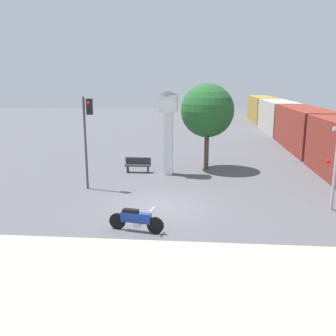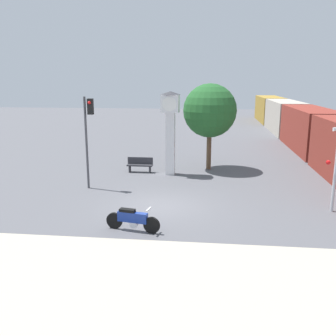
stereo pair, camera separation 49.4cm
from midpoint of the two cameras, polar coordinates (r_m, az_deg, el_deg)
name	(u,v)px [view 1 (the left image)]	position (r m, az deg, el deg)	size (l,w,h in m)	color
ground_plane	(161,206)	(17.20, -1.95, -5.85)	(120.00, 120.00, 0.00)	#56565B
sidewalk_strip	(134,287)	(10.91, -6.55, -17.56)	(36.00, 6.00, 0.10)	#B2A893
motorcycle	(136,220)	(14.38, -5.91, -7.85)	(2.16, 0.64, 0.96)	black
clock_tower	(168,120)	(22.42, -0.57, 7.30)	(1.24, 1.24, 5.00)	white
freight_train	(289,122)	(38.38, 17.59, 6.75)	(2.80, 43.51, 3.40)	maroon
traffic_light	(87,127)	(19.73, -12.91, 6.10)	(0.50, 0.35, 4.82)	#47474C
railroad_crossing_signal	(336,162)	(17.59, 23.50, 0.85)	(0.90, 0.82, 4.01)	#B7B7BC
street_tree	(207,111)	(23.90, 5.43, 8.68)	(3.37, 3.37, 5.45)	brown
bench	(138,165)	(23.43, -5.21, 0.53)	(1.60, 0.44, 0.92)	#2D2D33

